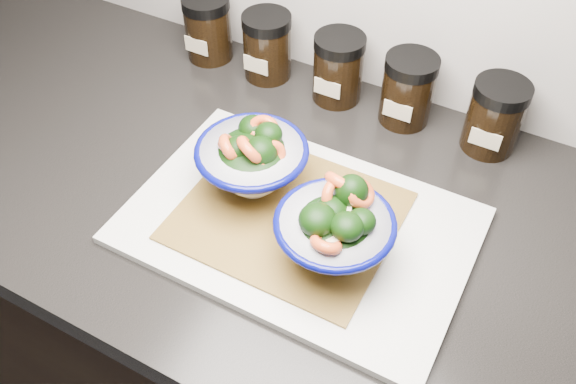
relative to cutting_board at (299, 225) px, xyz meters
The scene contains 11 objects.
cabinet 0.48m from the cutting_board, 96.86° to the left, with size 3.43×0.58×0.86m, color black.
countertop 0.05m from the cutting_board, 96.86° to the left, with size 3.50×0.60×0.04m, color black.
cutting_board is the anchor object (origin of this frame).
bamboo_mat 0.02m from the cutting_board, behind, with size 0.28×0.24×0.00m, color olive.
bowl_left 0.11m from the cutting_board, 161.59° to the left, with size 0.15×0.15×0.11m.
bowl_right 0.09m from the cutting_board, 24.83° to the right, with size 0.15×0.15×0.11m.
spice_jar_a 0.43m from the cutting_board, 139.12° to the left, with size 0.08×0.08×0.11m.
spice_jar_b 0.35m from the cutting_board, 126.41° to the left, with size 0.08×0.08×0.11m.
spice_jar_c 0.30m from the cutting_board, 105.38° to the left, with size 0.08×0.08×0.11m.
spice_jar_d 0.29m from the cutting_board, 81.88° to the left, with size 0.08×0.08×0.11m.
spice_jar_e 0.34m from the cutting_board, 58.20° to the left, with size 0.08×0.08×0.11m.
Camera 1 is at (0.24, 0.94, 1.53)m, focal length 38.00 mm.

